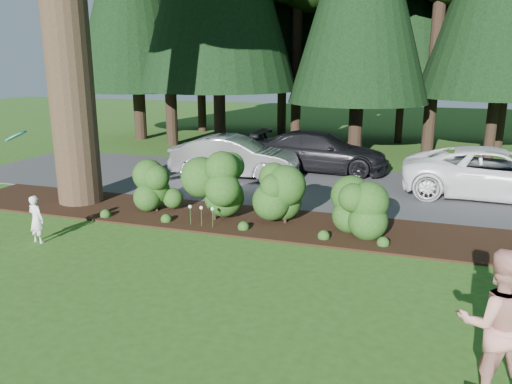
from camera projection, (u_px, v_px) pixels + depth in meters
ground at (166, 266)px, 10.09m from camera, size 80.00×80.00×0.00m
mulch_bed at (226, 218)px, 13.07m from camera, size 16.00×2.50×0.05m
driveway at (272, 182)px, 16.97m from camera, size 22.00×6.00×0.03m
shrub_row at (252, 193)px, 12.53m from camera, size 6.53×1.60×1.61m
lily_cluster at (201, 209)px, 12.26m from camera, size 0.69×0.09×0.57m
car_silver_wagon at (234, 157)px, 17.49m from camera, size 4.53×1.85×1.46m
car_white_suv at (497, 174)px, 14.78m from camera, size 5.49×2.71×1.50m
car_dark_suv at (320, 152)px, 18.53m from camera, size 5.05×2.13×1.45m
child at (36, 219)px, 11.26m from camera, size 0.44×0.33×1.10m
adult at (496, 323)px, 5.98m from camera, size 1.03×0.86×1.91m
frisbee at (16, 136)px, 11.07m from camera, size 0.49×0.50×0.29m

